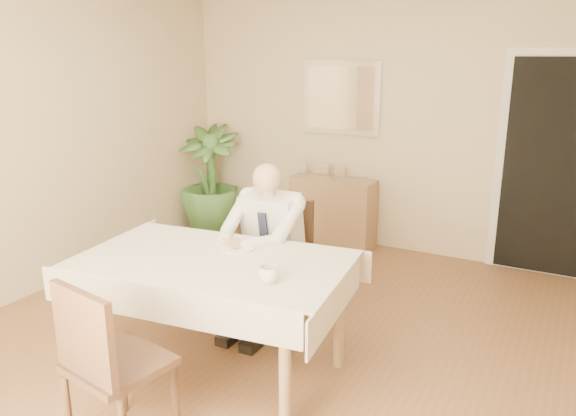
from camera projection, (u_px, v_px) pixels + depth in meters
The scene contains 17 objects.
room at pixel (262, 168), 3.57m from camera, with size 5.00×5.02×2.60m.
doorway at pixel (551, 169), 5.04m from camera, with size 0.96×0.07×2.10m.
mirror at pixel (341, 98), 5.83m from camera, with size 0.86×0.04×0.76m.
dining_table at pixel (213, 271), 3.57m from camera, with size 1.83×1.21×0.75m.
chair_far at pixel (280, 251), 4.36m from camera, with size 0.46×0.46×0.92m.
chair_near at pixel (106, 359), 2.80m from camera, with size 0.52×0.52×0.95m.
seated_man at pixel (261, 241), 4.07m from camera, with size 0.48×0.72×1.24m.
plate at pixel (237, 247), 3.73m from camera, with size 0.26×0.26×0.02m, color white.
food at pixel (237, 244), 3.73m from camera, with size 0.14×0.14×0.06m, color brown.
knife at pixel (237, 248), 3.66m from camera, with size 0.01×0.01×0.13m, color silver.
fork at pixel (227, 246), 3.70m from camera, with size 0.01×0.01×0.13m, color silver.
coffee_mug at pixel (269, 274), 3.17m from camera, with size 0.12×0.12×0.09m, color white.
sideboard at pixel (333, 211), 6.02m from camera, with size 0.91×0.31×0.72m, color olive.
photo_frame_left at pixel (302, 168), 6.08m from camera, with size 0.10×0.02×0.14m, color silver.
photo_frame_center at pixel (325, 170), 6.00m from camera, with size 0.10×0.02×0.14m, color silver.
photo_frame_right at pixel (341, 172), 5.89m from camera, with size 0.10×0.02×0.14m, color silver.
potted_palm at pixel (209, 179), 6.41m from camera, with size 0.68×0.68×1.22m, color #325C26.
Camera 1 is at (1.80, -3.01, 2.02)m, focal length 35.00 mm.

